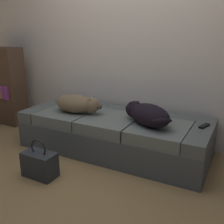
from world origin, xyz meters
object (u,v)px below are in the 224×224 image
(couch, at_px, (114,133))
(bookshelf, at_px, (5,86))
(handbag, at_px, (40,164))
(tv_remote, at_px, (204,126))
(dog_dark, at_px, (147,114))
(dog_tan, at_px, (78,104))

(couch, relative_size, bookshelf, 1.91)
(handbag, xyz_separation_m, bookshelf, (-1.49, 0.97, 0.42))
(handbag, relative_size, bookshelf, 0.34)
(tv_remote, relative_size, handbag, 0.40)
(dog_dark, distance_m, bookshelf, 2.29)
(tv_remote, bearing_deg, dog_dark, -141.76)
(bookshelf, bearing_deg, dog_dark, -6.25)
(dog_dark, height_order, bookshelf, bookshelf)
(handbag, bearing_deg, bookshelf, 147.02)
(couch, xyz_separation_m, dog_tan, (-0.41, -0.11, 0.32))
(tv_remote, distance_m, bookshelf, 2.81)
(tv_remote, bearing_deg, couch, -157.71)
(dog_dark, xyz_separation_m, bookshelf, (-2.28, 0.25, 0.02))
(dog_tan, height_order, handbag, dog_tan)
(tv_remote, height_order, bookshelf, bookshelf)
(dog_tan, bearing_deg, tv_remote, 7.77)
(dog_tan, distance_m, bookshelf, 1.46)
(couch, height_order, dog_dark, dog_dark)
(couch, distance_m, bookshelf, 1.88)
(dog_tan, bearing_deg, dog_dark, -0.69)
(dog_tan, height_order, bookshelf, bookshelf)
(couch, bearing_deg, tv_remote, 4.46)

